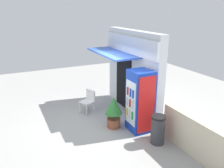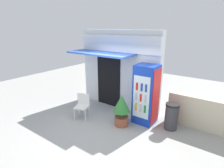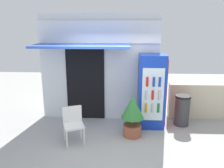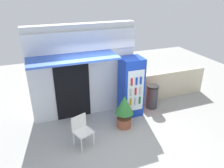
% 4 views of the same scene
% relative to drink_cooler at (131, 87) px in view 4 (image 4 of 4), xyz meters
% --- Properties ---
extents(ground, '(16.00, 16.00, 0.00)m').
position_rel_drink_cooler_xyz_m(ground, '(-0.96, -1.14, -0.99)').
color(ground, '#A3A39E').
extents(storefront_building, '(3.36, 1.30, 3.00)m').
position_rel_drink_cooler_xyz_m(storefront_building, '(-1.47, 0.55, 0.58)').
color(storefront_building, silver).
rests_on(storefront_building, ground).
extents(drink_cooler, '(0.71, 0.71, 1.97)m').
position_rel_drink_cooler_xyz_m(drink_cooler, '(0.00, 0.00, 0.00)').
color(drink_cooler, '#1438B2').
rests_on(drink_cooler, ground).
extents(plastic_chair, '(0.58, 0.56, 0.85)m').
position_rel_drink_cooler_xyz_m(plastic_chair, '(-1.93, -0.99, -0.49)').
color(plastic_chair, silver).
rests_on(plastic_chair, ground).
extents(potted_plant_near_shop, '(0.56, 0.56, 1.05)m').
position_rel_drink_cooler_xyz_m(potted_plant_near_shop, '(-0.52, -0.65, -0.38)').
color(potted_plant_near_shop, '#995138').
rests_on(potted_plant_near_shop, ground).
extents(trash_bin, '(0.42, 0.42, 0.85)m').
position_rel_drink_cooler_xyz_m(trash_bin, '(0.87, 0.08, -0.56)').
color(trash_bin, '#38383D').
rests_on(trash_bin, ground).
extents(stone_boundary_wall, '(2.83, 0.24, 1.04)m').
position_rel_drink_cooler_xyz_m(stone_boundary_wall, '(2.01, 0.61, -0.47)').
color(stone_boundary_wall, beige).
rests_on(stone_boundary_wall, ground).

